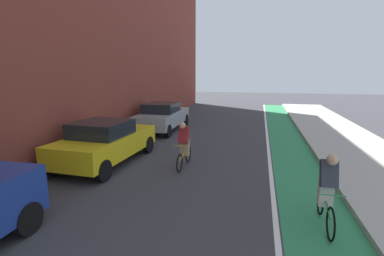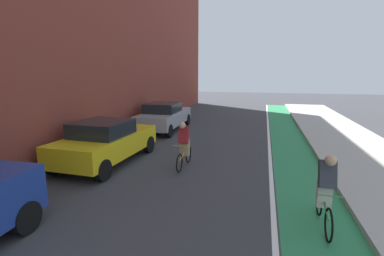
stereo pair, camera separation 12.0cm
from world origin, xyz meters
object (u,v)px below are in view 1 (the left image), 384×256
cyclist_mid (327,189)px  cyclist_trailing (184,144)px  parked_sedan_silver (163,116)px  parked_sedan_yellow_cab (105,142)px

cyclist_mid → cyclist_trailing: 4.79m
parked_sedan_silver → parked_sedan_yellow_cab: bearing=-90.0°
parked_sedan_silver → cyclist_mid: size_ratio=2.73×
cyclist_mid → cyclist_trailing: bearing=142.8°
parked_sedan_yellow_cab → parked_sedan_silver: size_ratio=0.93×
parked_sedan_yellow_cab → cyclist_mid: bearing=-21.9°
parked_sedan_silver → cyclist_mid: 10.89m
parked_sedan_silver → cyclist_trailing: cyclist_trailing is taller
parked_sedan_yellow_cab → parked_sedan_silver: 5.99m
cyclist_mid → parked_sedan_silver: bearing=127.3°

